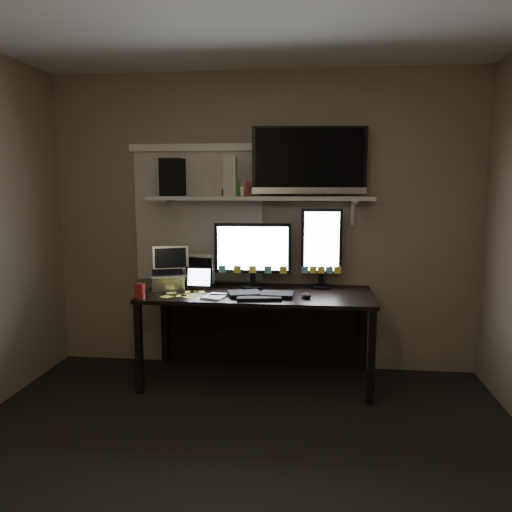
# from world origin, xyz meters

# --- Properties ---
(floor) EXTENTS (3.60, 3.60, 0.00)m
(floor) POSITION_xyz_m (0.00, 0.00, 0.00)
(floor) COLOR black
(floor) RESTS_ON ground
(back_wall) EXTENTS (3.60, 0.00, 3.60)m
(back_wall) POSITION_xyz_m (0.00, 1.80, 1.25)
(back_wall) COLOR #7F6A5B
(back_wall) RESTS_ON floor
(window_blinds) EXTENTS (1.10, 0.02, 1.10)m
(window_blinds) POSITION_xyz_m (-0.55, 1.79, 1.30)
(window_blinds) COLOR silver
(window_blinds) RESTS_ON back_wall
(desk) EXTENTS (1.80, 0.75, 0.73)m
(desk) POSITION_xyz_m (0.00, 1.55, 0.55)
(desk) COLOR black
(desk) RESTS_ON floor
(wall_shelf) EXTENTS (1.80, 0.35, 0.03)m
(wall_shelf) POSITION_xyz_m (0.00, 1.62, 1.46)
(wall_shelf) COLOR beige
(wall_shelf) RESTS_ON back_wall
(monitor_landscape) EXTENTS (0.63, 0.09, 0.55)m
(monitor_landscape) POSITION_xyz_m (-0.06, 1.59, 1.00)
(monitor_landscape) COLOR black
(monitor_landscape) RESTS_ON desk
(monitor_portrait) EXTENTS (0.33, 0.08, 0.66)m
(monitor_portrait) POSITION_xyz_m (0.50, 1.67, 1.06)
(monitor_portrait) COLOR black
(monitor_portrait) RESTS_ON desk
(keyboard) EXTENTS (0.53, 0.27, 0.03)m
(keyboard) POSITION_xyz_m (0.04, 1.29, 0.75)
(keyboard) COLOR black
(keyboard) RESTS_ON desk
(mouse) EXTENTS (0.10, 0.12, 0.04)m
(mouse) POSITION_xyz_m (0.39, 1.28, 0.75)
(mouse) COLOR black
(mouse) RESTS_ON desk
(notepad) EXTENTS (0.20, 0.25, 0.01)m
(notepad) POSITION_xyz_m (-0.29, 1.23, 0.74)
(notepad) COLOR white
(notepad) RESTS_ON desk
(tablet) EXTENTS (0.22, 0.10, 0.19)m
(tablet) POSITION_xyz_m (-0.47, 1.47, 0.82)
(tablet) COLOR black
(tablet) RESTS_ON desk
(file_sorter) EXTENTS (0.22, 0.15, 0.25)m
(file_sorter) POSITION_xyz_m (-0.50, 1.67, 0.86)
(file_sorter) COLOR black
(file_sorter) RESTS_ON desk
(laptop) EXTENTS (0.35, 0.32, 0.33)m
(laptop) POSITION_xyz_m (-0.74, 1.47, 0.89)
(laptop) COLOR #B1B1B6
(laptop) RESTS_ON desk
(cup) EXTENTS (0.08, 0.08, 0.11)m
(cup) POSITION_xyz_m (-0.85, 1.13, 0.78)
(cup) COLOR maroon
(cup) RESTS_ON desk
(sticky_notes) EXTENTS (0.35, 0.28, 0.00)m
(sticky_notes) POSITION_xyz_m (-0.59, 1.29, 0.73)
(sticky_notes) COLOR yellow
(sticky_notes) RESTS_ON desk
(tv) EXTENTS (0.93, 0.26, 0.55)m
(tv) POSITION_xyz_m (0.39, 1.66, 1.75)
(tv) COLOR black
(tv) RESTS_ON wall_shelf
(game_console) EXTENTS (0.10, 0.27, 0.32)m
(game_console) POSITION_xyz_m (-0.24, 1.65, 1.64)
(game_console) COLOR silver
(game_console) RESTS_ON wall_shelf
(speaker) EXTENTS (0.17, 0.21, 0.31)m
(speaker) POSITION_xyz_m (-0.73, 1.65, 1.63)
(speaker) COLOR black
(speaker) RESTS_ON wall_shelf
(bottles) EXTENTS (0.21, 0.10, 0.13)m
(bottles) POSITION_xyz_m (-0.19, 1.57, 1.54)
(bottles) COLOR #A50F0C
(bottles) RESTS_ON wall_shelf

